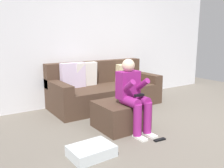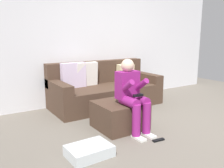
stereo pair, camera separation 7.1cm
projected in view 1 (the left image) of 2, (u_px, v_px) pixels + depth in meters
ground_plane at (180, 131)px, 3.49m from camera, size 8.11×8.11×0.00m
wall_back at (101, 38)px, 5.05m from camera, size 6.24×0.10×2.65m
couch_sectional at (103, 89)px, 4.75m from camera, size 2.14×0.95×0.88m
ottoman at (120, 115)px, 3.59m from camera, size 0.68×0.65×0.40m
person_seated at (133, 94)px, 3.40m from camera, size 0.32×0.60×1.05m
storage_bin at (91, 151)px, 2.75m from camera, size 0.51×0.38×0.13m
remote_near_ottoman at (160, 140)px, 3.18m from camera, size 0.17×0.07×0.02m
remote_by_storage_bin at (105, 153)px, 2.81m from camera, size 0.16×0.08×0.02m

